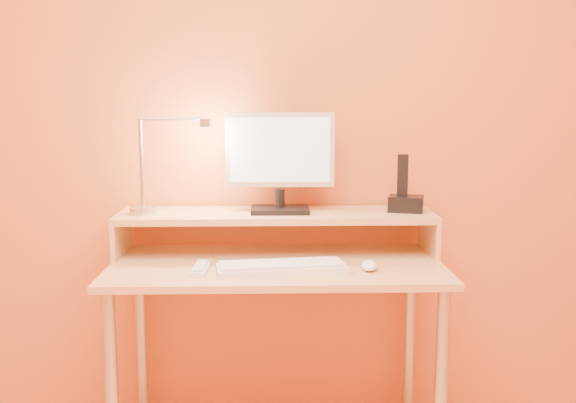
{
  "coord_description": "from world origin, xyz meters",
  "views": [
    {
      "loc": [
        -0.02,
        -1.11,
        1.31
      ],
      "look_at": [
        0.04,
        1.13,
        0.95
      ],
      "focal_mm": 40.48,
      "sensor_mm": 36.0,
      "label": 1
    }
  ],
  "objects_px": {
    "remote_control": "(201,269)",
    "lamp_base": "(143,211)",
    "monitor_panel": "(280,150)",
    "mouse": "(369,265)",
    "phone_dock": "(406,204)",
    "keyboard": "(282,268)"
  },
  "relations": [
    {
      "from": "remote_control",
      "to": "lamp_base",
      "type": "bearing_deg",
      "value": 136.87
    },
    {
      "from": "monitor_panel",
      "to": "remote_control",
      "type": "bearing_deg",
      "value": -134.32
    },
    {
      "from": "lamp_base",
      "to": "mouse",
      "type": "height_order",
      "value": "lamp_base"
    },
    {
      "from": "mouse",
      "to": "remote_control",
      "type": "xyz_separation_m",
      "value": [
        -0.58,
        -0.0,
        -0.01
      ]
    },
    {
      "from": "monitor_panel",
      "to": "mouse",
      "type": "xyz_separation_m",
      "value": [
        0.31,
        -0.28,
        -0.38
      ]
    },
    {
      "from": "monitor_panel",
      "to": "lamp_base",
      "type": "relative_size",
      "value": 4.12
    },
    {
      "from": "lamp_base",
      "to": "phone_dock",
      "type": "distance_m",
      "value": 1.0
    },
    {
      "from": "phone_dock",
      "to": "mouse",
      "type": "xyz_separation_m",
      "value": [
        -0.18,
        -0.27,
        -0.17
      ]
    },
    {
      "from": "lamp_base",
      "to": "phone_dock",
      "type": "height_order",
      "value": "phone_dock"
    },
    {
      "from": "lamp_base",
      "to": "phone_dock",
      "type": "relative_size",
      "value": 0.77
    },
    {
      "from": "monitor_panel",
      "to": "phone_dock",
      "type": "relative_size",
      "value": 3.17
    },
    {
      "from": "monitor_panel",
      "to": "keyboard",
      "type": "distance_m",
      "value": 0.48
    },
    {
      "from": "phone_dock",
      "to": "mouse",
      "type": "height_order",
      "value": "phone_dock"
    },
    {
      "from": "keyboard",
      "to": "monitor_panel",
      "type": "bearing_deg",
      "value": 82.47
    },
    {
      "from": "keyboard",
      "to": "remote_control",
      "type": "height_order",
      "value": "keyboard"
    },
    {
      "from": "lamp_base",
      "to": "mouse",
      "type": "distance_m",
      "value": 0.87
    },
    {
      "from": "lamp_base",
      "to": "phone_dock",
      "type": "bearing_deg",
      "value": 1.72
    },
    {
      "from": "keyboard",
      "to": "mouse",
      "type": "distance_m",
      "value": 0.3
    },
    {
      "from": "phone_dock",
      "to": "lamp_base",
      "type": "bearing_deg",
      "value": -163.08
    },
    {
      "from": "monitor_panel",
      "to": "lamp_base",
      "type": "xyz_separation_m",
      "value": [
        -0.52,
        -0.04,
        -0.23
      ]
    },
    {
      "from": "monitor_panel",
      "to": "phone_dock",
      "type": "bearing_deg",
      "value": -0.46
    },
    {
      "from": "phone_dock",
      "to": "remote_control",
      "type": "relative_size",
      "value": 0.73
    }
  ]
}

